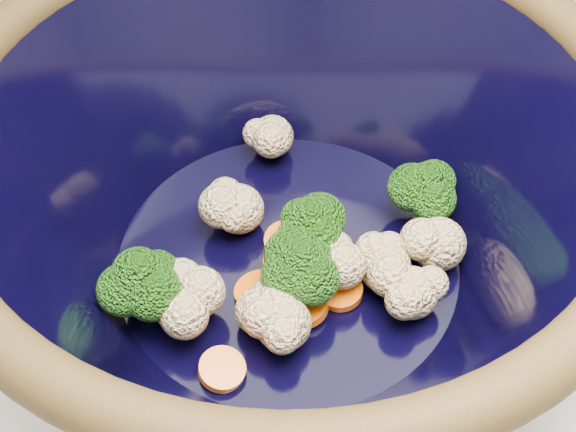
% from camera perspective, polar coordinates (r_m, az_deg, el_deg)
% --- Properties ---
extents(mixing_bowl, '(0.49, 0.49, 0.17)m').
position_cam_1_polar(mixing_bowl, '(0.46, 0.00, 1.33)').
color(mixing_bowl, black).
rests_on(mixing_bowl, counter).
extents(vegetable_pile, '(0.22, 0.19, 0.06)m').
position_cam_1_polar(vegetable_pile, '(0.48, 0.63, -2.64)').
color(vegetable_pile, '#608442').
rests_on(vegetable_pile, mixing_bowl).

